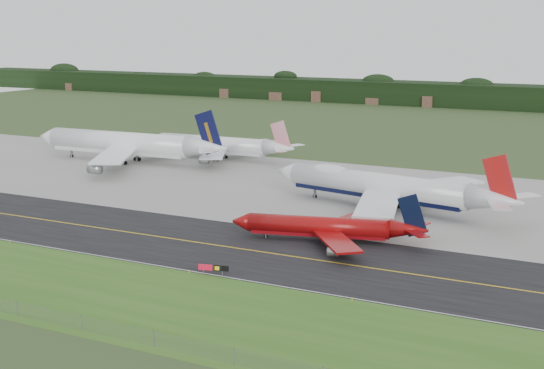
% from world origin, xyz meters
% --- Properties ---
extents(ground, '(600.00, 600.00, 0.00)m').
position_xyz_m(ground, '(0.00, 0.00, 0.00)').
color(ground, '#2D431F').
rests_on(ground, ground).
extents(grass_verge, '(400.00, 30.00, 0.01)m').
position_xyz_m(grass_verge, '(0.00, -35.00, 0.01)').
color(grass_verge, '#305B1A').
rests_on(grass_verge, ground).
extents(taxiway, '(400.00, 32.00, 0.02)m').
position_xyz_m(taxiway, '(0.00, -4.00, 0.01)').
color(taxiway, black).
rests_on(taxiway, ground).
extents(apron, '(400.00, 78.00, 0.01)m').
position_xyz_m(apron, '(0.00, 51.00, 0.01)').
color(apron, gray).
rests_on(apron, ground).
extents(taxiway_centreline, '(400.00, 0.40, 0.00)m').
position_xyz_m(taxiway_centreline, '(0.00, -4.00, 0.03)').
color(taxiway_centreline, gold).
rests_on(taxiway_centreline, taxiway).
extents(taxiway_edge_line, '(400.00, 0.25, 0.00)m').
position_xyz_m(taxiway_edge_line, '(0.00, -19.50, 0.03)').
color(taxiway_edge_line, silver).
rests_on(taxiway_edge_line, taxiway).
extents(perimeter_fence, '(320.00, 0.10, 320.00)m').
position_xyz_m(perimeter_fence, '(0.00, -48.00, 1.10)').
color(perimeter_fence, slate).
rests_on(perimeter_fence, ground).
extents(horizon_treeline, '(700.00, 25.00, 12.00)m').
position_xyz_m(horizon_treeline, '(0.00, 273.76, 5.47)').
color(horizon_treeline, black).
rests_on(horizon_treeline, ground).
extents(jet_ba_747, '(62.13, 50.76, 15.69)m').
position_xyz_m(jet_ba_747, '(20.71, 38.03, 5.34)').
color(jet_ba_747, white).
rests_on(jet_ba_747, ground).
extents(jet_red_737, '(37.97, 30.37, 10.37)m').
position_xyz_m(jet_red_737, '(19.48, 7.95, 2.87)').
color(jet_red_737, maroon).
rests_on(jet_red_737, ground).
extents(jet_navy_gold, '(68.02, 59.30, 17.57)m').
position_xyz_m(jet_navy_gold, '(-68.65, 61.33, 5.77)').
color(jet_navy_gold, white).
rests_on(jet_navy_gold, ground).
extents(jet_star_tail, '(51.27, 43.02, 13.55)m').
position_xyz_m(jet_star_tail, '(-46.77, 78.62, 4.52)').
color(jet_star_tail, white).
rests_on(jet_star_tail, ground).
extents(taxiway_sign, '(5.11, 1.57, 1.75)m').
position_xyz_m(taxiway_sign, '(9.81, -19.48, 1.23)').
color(taxiway_sign, slate).
rests_on(taxiway_sign, ground).
extents(edge_marker_left, '(0.16, 0.16, 0.50)m').
position_xyz_m(edge_marker_left, '(-35.44, -20.50, 0.25)').
color(edge_marker_left, yellow).
rests_on(edge_marker_left, ground).
extents(edge_marker_center, '(0.16, 0.16, 0.50)m').
position_xyz_m(edge_marker_center, '(5.58, -20.50, 0.25)').
color(edge_marker_center, yellow).
rests_on(edge_marker_center, ground).
extents(edge_marker_right, '(0.16, 0.16, 0.50)m').
position_xyz_m(edge_marker_right, '(35.06, -20.50, 0.25)').
color(edge_marker_right, yellow).
rests_on(edge_marker_right, ground).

